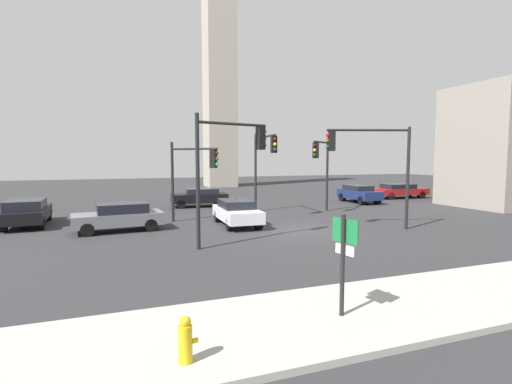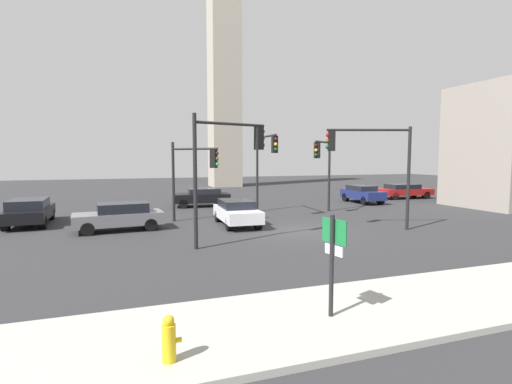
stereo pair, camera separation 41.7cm
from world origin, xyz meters
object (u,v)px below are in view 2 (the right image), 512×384
(traffic_light_3, at_px, (228,155))
(traffic_light_1, at_px, (265,156))
(traffic_light_0, at_px, (371,155))
(car_3, at_px, (362,193))
(car_0, at_px, (404,191))
(car_2, at_px, (202,197))
(car_4, at_px, (237,212))
(traffic_light_2, at_px, (323,160))
(traffic_light_4, at_px, (194,167))
(direction_sign, at_px, (333,254))
(fire_hydrant, at_px, (169,339))
(car_5, at_px, (120,216))
(car_1, at_px, (29,211))

(traffic_light_3, bearing_deg, traffic_light_1, 44.28)
(traffic_light_0, height_order, car_3, traffic_light_0)
(car_0, bearing_deg, car_2, -177.38)
(car_2, bearing_deg, car_4, 96.42)
(car_4, bearing_deg, traffic_light_2, 112.78)
(traffic_light_4, bearing_deg, traffic_light_3, -44.02)
(traffic_light_2, xyz_separation_m, traffic_light_4, (-8.68, -1.01, -0.35))
(direction_sign, relative_size, traffic_light_3, 0.42)
(traffic_light_1, xyz_separation_m, fire_hydrant, (-7.89, -16.42, -3.23))
(traffic_light_4, xyz_separation_m, car_5, (-3.99, -1.07, -2.41))
(traffic_light_2, bearing_deg, traffic_light_1, -48.87)
(car_4, bearing_deg, traffic_light_4, -124.11)
(traffic_light_3, bearing_deg, car_0, 17.96)
(traffic_light_1, relative_size, car_2, 1.23)
(traffic_light_1, height_order, car_4, traffic_light_1)
(car_2, bearing_deg, car_3, 176.61)
(car_3, bearing_deg, car_4, -61.37)
(fire_hydrant, bearing_deg, car_1, 107.97)
(direction_sign, height_order, traffic_light_1, traffic_light_1)
(traffic_light_2, relative_size, fire_hydrant, 6.09)
(direction_sign, relative_size, car_4, 0.53)
(traffic_light_3, xyz_separation_m, car_4, (1.64, 4.36, -3.06))
(car_4, height_order, car_5, car_5)
(traffic_light_2, relative_size, car_0, 1.03)
(traffic_light_1, bearing_deg, car_2, -149.48)
(fire_hydrant, distance_m, car_0, 31.97)
(traffic_light_4, height_order, fire_hydrant, traffic_light_4)
(car_5, bearing_deg, traffic_light_2, -176.06)
(direction_sign, distance_m, car_3, 23.98)
(car_1, relative_size, car_4, 1.10)
(fire_hydrant, bearing_deg, car_0, 43.10)
(car_5, bearing_deg, traffic_light_0, 156.66)
(car_5, bearing_deg, traffic_light_4, -170.35)
(traffic_light_0, relative_size, car_2, 1.22)
(traffic_light_3, xyz_separation_m, car_3, (14.27, 11.09, -3.03))
(car_1, height_order, car_3, car_1)
(traffic_light_4, bearing_deg, car_1, -152.51)
(traffic_light_0, relative_size, fire_hydrant, 6.33)
(traffic_light_1, distance_m, traffic_light_2, 3.93)
(direction_sign, distance_m, car_2, 21.33)
(traffic_light_0, height_order, traffic_light_4, traffic_light_0)
(traffic_light_3, bearing_deg, car_3, 23.03)
(traffic_light_0, height_order, traffic_light_2, traffic_light_0)
(traffic_light_2, bearing_deg, traffic_light_0, 42.22)
(car_3, relative_size, car_4, 0.95)
(direction_sign, xyz_separation_m, car_3, (14.12, 19.37, -0.79))
(traffic_light_0, distance_m, traffic_light_3, 7.70)
(fire_hydrant, height_order, car_4, car_4)
(traffic_light_2, height_order, car_5, traffic_light_2)
(traffic_light_0, xyz_separation_m, traffic_light_4, (-8.04, 4.97, -0.67))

